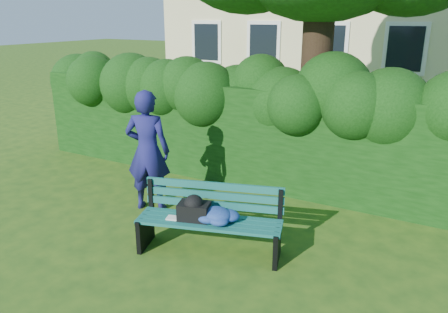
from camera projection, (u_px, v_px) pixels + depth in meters
The scene contains 4 objects.
ground at pixel (204, 229), 6.40m from camera, with size 80.00×80.00×0.00m, color #254A15.
hedge at pixel (267, 135), 7.95m from camera, with size 10.00×1.00×1.80m.
park_bench at pixel (209, 217), 5.65m from camera, with size 1.95×1.07×0.89m.
man_reading at pixel (148, 151), 6.82m from camera, with size 0.70×0.46×1.93m, color navy.
Camera 1 is at (3.06, -4.89, 2.99)m, focal length 35.00 mm.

